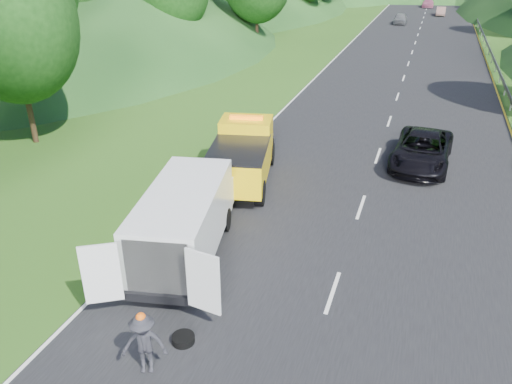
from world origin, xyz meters
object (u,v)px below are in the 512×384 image
at_px(worker, 148,371).
at_px(suitcase, 145,211).
at_px(white_van, 185,218).
at_px(passing_suv, 420,165).
at_px(spare_tire, 184,342).
at_px(tow_truck, 243,154).
at_px(child, 204,242).
at_px(woman, 191,209).

distance_m(worker, suitcase, 8.20).
relative_size(white_van, passing_suv, 1.33).
bearing_deg(passing_suv, spare_tire, -106.31).
bearing_deg(tow_truck, child, -96.86).
relative_size(white_van, woman, 4.17).
xyz_separation_m(white_van, child, (0.23, 0.89, -1.43)).
height_order(white_van, child, white_van).
bearing_deg(suitcase, worker, -59.32).
height_order(white_van, woman, white_van).
bearing_deg(child, woman, 144.64).
bearing_deg(spare_tire, suitcase, 128.19).
bearing_deg(worker, suitcase, 99.96).
relative_size(suitcase, spare_tire, 0.83).
bearing_deg(child, tow_truck, 113.90).
height_order(worker, passing_suv, worker).
bearing_deg(white_van, suitcase, 134.74).
relative_size(child, suitcase, 1.77).
bearing_deg(woman, suitcase, 121.92).
xyz_separation_m(suitcase, spare_tire, (4.59, -5.84, -0.26)).
distance_m(tow_truck, white_van, 6.34).
relative_size(white_van, child, 8.20).
height_order(child, spare_tire, child).
relative_size(white_van, spare_tire, 12.11).
bearing_deg(child, white_van, -85.50).
xyz_separation_m(white_van, passing_suv, (7.35, 10.91, -1.43)).
xyz_separation_m(woman, worker, (2.75, -8.25, 0.00)).
height_order(child, worker, worker).
height_order(worker, suitcase, worker).
relative_size(woman, suitcase, 3.48).
bearing_deg(spare_tire, worker, -108.67).
distance_m(white_van, spare_tire, 4.62).
xyz_separation_m(tow_truck, suitcase, (-2.50, -4.49, -1.08)).
height_order(tow_truck, child, tow_truck).
bearing_deg(woman, tow_truck, -26.10).
bearing_deg(worker, passing_suv, 49.08).
distance_m(woman, spare_tire, 7.72).
height_order(tow_truck, worker, tow_truck).
relative_size(white_van, suitcase, 14.51).
distance_m(white_van, child, 1.70).
xyz_separation_m(white_van, worker, (1.42, -5.20, -1.43)).
xyz_separation_m(woman, spare_tire, (3.16, -7.04, 0.00)).
relative_size(worker, passing_suv, 0.31).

